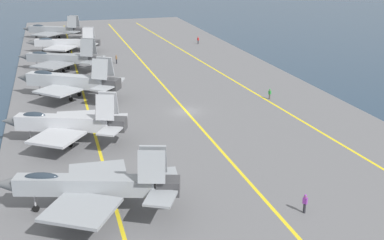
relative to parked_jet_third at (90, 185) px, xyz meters
name	(u,v)px	position (x,y,z in m)	size (l,w,h in m)	color
ground_plane	(186,114)	(24.57, -15.47, -3.05)	(2000.00, 2000.00, 0.00)	#23384C
carrier_deck	(186,113)	(24.57, -15.47, -2.85)	(197.66, 48.74, 0.40)	slate
deck_stripe_foul_line	(272,103)	(24.57, -28.87, -2.65)	(177.90, 0.36, 0.01)	yellow
deck_stripe_centerline	(186,111)	(24.57, -15.47, -2.65)	(177.90, 0.36, 0.01)	yellow
deck_stripe_edge_line	(91,120)	(24.57, -2.07, -2.65)	(177.90, 0.36, 0.01)	yellow
parked_jet_third	(90,185)	(0.00, 0.00, 0.00)	(12.30, 16.39, 6.21)	gray
parked_jet_fourth	(66,123)	(17.11, 1.32, -0.08)	(12.34, 15.16, 6.34)	#A8AAAF
parked_jet_fifth	(68,81)	(35.94, 0.16, 0.10)	(13.35, 16.81, 6.71)	#9EA3A8
parked_jet_sixth	(61,58)	(54.85, 0.56, -0.29)	(13.82, 16.64, 6.32)	gray
parked_jet_seventh	(65,43)	(72.48, -0.77, -0.52)	(13.28, 16.61, 5.57)	#A8AAAF
parked_jet_eighth	(54,30)	(91.11, 1.24, -0.35)	(13.76, 16.49, 6.05)	gray
crew_red_vest	(198,40)	(73.78, -32.33, -1.66)	(0.45, 0.39, 1.80)	#232328
crew_purple_vest	(305,203)	(-5.29, -17.81, -1.66)	(0.46, 0.44, 1.81)	#232328
crew_brown_vest	(116,59)	(57.79, -10.19, -1.64)	(0.41, 0.30, 1.83)	#232328
crew_green_vest	(270,94)	(26.68, -29.41, -1.74)	(0.46, 0.41, 1.65)	#4C473D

